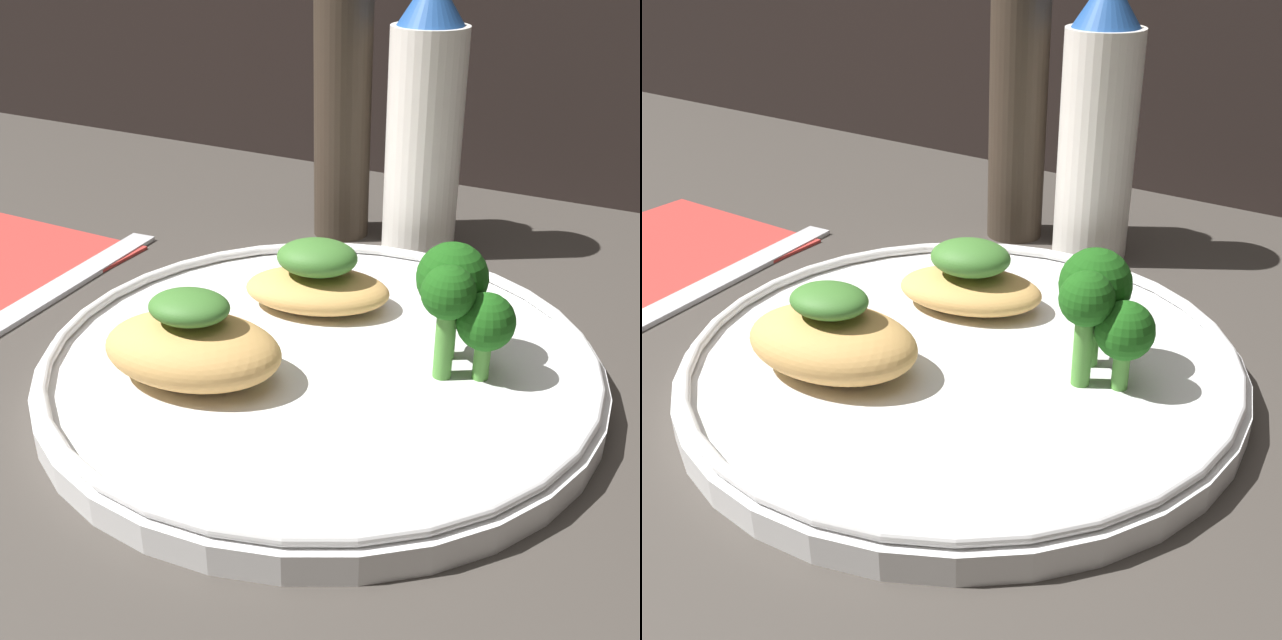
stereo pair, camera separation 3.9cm
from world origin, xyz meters
TOP-DOWN VIEW (x-y plane):
  - ground_plane at (0.00, 0.00)cm, footprint 180.00×180.00cm
  - plate at (0.00, 0.00)cm, footprint 27.87×27.87cm
  - grilled_meat_front at (-4.29, -4.64)cm, footprint 9.58×7.28cm
  - grilled_meat_middle at (-2.69, 4.71)cm, footprint 9.16×7.09cm
  - broccoli_bunch at (6.24, 2.16)cm, footprint 5.25×4.87cm
  - sauce_bottle at (-2.17, 18.47)cm, footprint 4.99×4.99cm
  - pepper_grinder at (-8.16, 18.47)cm, footprint 3.92×3.92cm
  - fork at (-19.26, 1.55)cm, footprint 3.39×18.54cm
  - napkin at (-26.25, 1.70)cm, footprint 15.24×15.24cm

SIDE VIEW (x-z plane):
  - ground_plane at x=0.00cm, z-range -1.00..0.00cm
  - napkin at x=-26.25cm, z-range 0.00..0.40cm
  - fork at x=-19.26cm, z-range 0.00..0.60cm
  - plate at x=0.00cm, z-range -0.01..1.99cm
  - grilled_meat_middle at x=-2.69cm, z-range 0.98..4.90cm
  - grilled_meat_front at x=-4.29cm, z-range 0.91..5.39cm
  - broccoli_bunch at x=6.24cm, z-range 2.20..8.24cm
  - sauce_bottle at x=-2.17cm, z-range -0.39..17.59cm
  - pepper_grinder at x=-8.16cm, z-range -0.69..18.44cm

